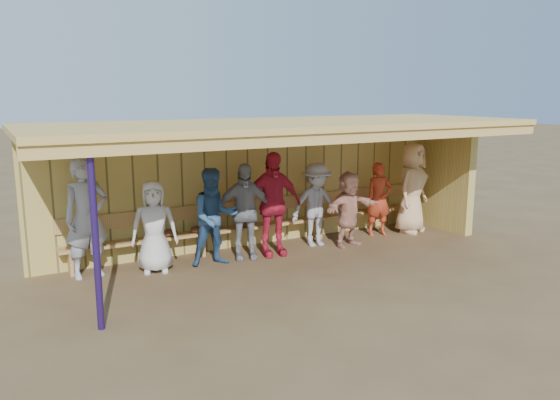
% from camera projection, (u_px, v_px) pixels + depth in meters
% --- Properties ---
extents(ground, '(90.00, 90.00, 0.00)m').
position_uv_depth(ground, '(289.00, 260.00, 9.92)').
color(ground, brown).
rests_on(ground, ground).
extents(player_a, '(0.78, 0.57, 1.97)m').
position_uv_depth(player_a, '(87.00, 218.00, 8.84)').
color(player_a, '#9A9AA3').
rests_on(player_a, ground).
extents(player_b, '(0.87, 0.69, 1.57)m').
position_uv_depth(player_b, '(154.00, 227.00, 9.13)').
color(player_b, silver).
rests_on(player_b, ground).
extents(player_c, '(0.90, 0.74, 1.72)m').
position_uv_depth(player_c, '(214.00, 217.00, 9.50)').
color(player_c, '#2E5281').
rests_on(player_c, ground).
extents(player_d, '(1.18, 0.60, 1.94)m').
position_uv_depth(player_d, '(272.00, 204.00, 10.05)').
color(player_d, red).
rests_on(player_d, ground).
extents(player_e, '(1.12, 0.71, 1.65)m').
position_uv_depth(player_e, '(316.00, 205.00, 10.71)').
color(player_e, '#9C9AA3').
rests_on(player_e, ground).
extents(player_f, '(1.44, 0.70, 1.49)m').
position_uv_depth(player_f, '(349.00, 209.00, 10.71)').
color(player_f, tan).
rests_on(player_f, ground).
extents(player_g, '(0.64, 0.50, 1.56)m').
position_uv_depth(player_g, '(379.00, 199.00, 11.52)').
color(player_g, '#C13B1F').
rests_on(player_g, ground).
extents(player_h, '(1.11, 0.93, 1.95)m').
position_uv_depth(player_h, '(412.00, 188.00, 11.75)').
color(player_h, '#E1B37F').
rests_on(player_h, ground).
extents(player_extra, '(1.11, 0.70, 1.76)m').
position_uv_depth(player_extra, '(244.00, 212.00, 9.84)').
color(player_extra, gray).
rests_on(player_extra, ground).
extents(dugout_structure, '(8.80, 3.20, 2.50)m').
position_uv_depth(dugout_structure, '(289.00, 162.00, 10.37)').
color(dugout_structure, tan).
rests_on(dugout_structure, ground).
extents(bench, '(7.60, 0.34, 0.93)m').
position_uv_depth(bench, '(261.00, 219.00, 10.78)').
color(bench, tan).
rests_on(bench, ground).
extents(dugout_equipment, '(5.78, 0.62, 0.80)m').
position_uv_depth(dugout_equipment, '(247.00, 225.00, 10.50)').
color(dugout_equipment, orange).
rests_on(dugout_equipment, ground).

